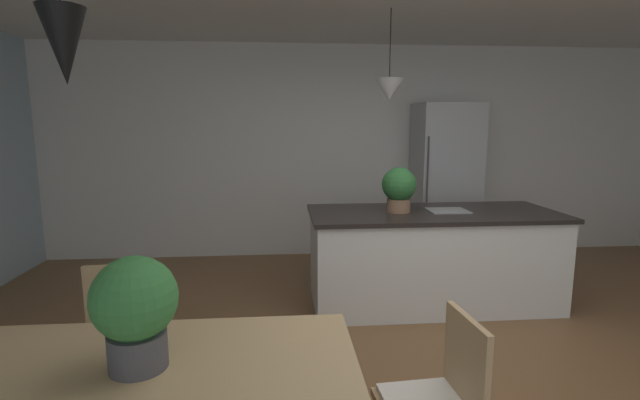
{
  "coord_description": "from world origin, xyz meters",
  "views": [
    {
      "loc": [
        -1.04,
        -2.67,
        1.7
      ],
      "look_at": [
        -0.76,
        0.51,
        1.17
      ],
      "focal_mm": 25.56,
      "sensor_mm": 36.0,
      "label": 1
    }
  ],
  "objects_px": {
    "kitchen_island": "(432,257)",
    "refrigerator": "(445,183)",
    "chair_far_left": "(114,336)",
    "potted_plant_on_island": "(399,188)",
    "dining_table": "(143,379)",
    "potted_plant_on_table": "(135,307)"
  },
  "relations": [
    {
      "from": "chair_far_left",
      "to": "kitchen_island",
      "type": "relative_size",
      "value": 0.38
    },
    {
      "from": "refrigerator",
      "to": "kitchen_island",
      "type": "bearing_deg",
      "value": -113.6
    },
    {
      "from": "kitchen_island",
      "to": "refrigerator",
      "type": "bearing_deg",
      "value": 66.4
    },
    {
      "from": "dining_table",
      "to": "chair_far_left",
      "type": "height_order",
      "value": "chair_far_left"
    },
    {
      "from": "chair_far_left",
      "to": "refrigerator",
      "type": "distance_m",
      "value": 4.25
    },
    {
      "from": "dining_table",
      "to": "potted_plant_on_island",
      "type": "height_order",
      "value": "potted_plant_on_island"
    },
    {
      "from": "kitchen_island",
      "to": "chair_far_left",
      "type": "bearing_deg",
      "value": -148.6
    },
    {
      "from": "potted_plant_on_island",
      "to": "kitchen_island",
      "type": "bearing_deg",
      "value": 0.0
    },
    {
      "from": "dining_table",
      "to": "refrigerator",
      "type": "bearing_deg",
      "value": 54.65
    },
    {
      "from": "refrigerator",
      "to": "potted_plant_on_island",
      "type": "height_order",
      "value": "refrigerator"
    },
    {
      "from": "chair_far_left",
      "to": "potted_plant_on_table",
      "type": "xyz_separation_m",
      "value": [
        0.4,
        -0.83,
        0.51
      ]
    },
    {
      "from": "refrigerator",
      "to": "potted_plant_on_table",
      "type": "bearing_deg",
      "value": -125.18
    },
    {
      "from": "dining_table",
      "to": "potted_plant_on_island",
      "type": "xyz_separation_m",
      "value": [
        1.67,
        2.27,
        0.47
      ]
    },
    {
      "from": "chair_far_left",
      "to": "potted_plant_on_island",
      "type": "bearing_deg",
      "value": 35.36
    },
    {
      "from": "dining_table",
      "to": "refrigerator",
      "type": "xyz_separation_m",
      "value": [
        2.64,
        3.72,
        0.33
      ]
    },
    {
      "from": "potted_plant_on_table",
      "to": "refrigerator",
      "type": "bearing_deg",
      "value": 54.82
    },
    {
      "from": "kitchen_island",
      "to": "refrigerator",
      "type": "height_order",
      "value": "refrigerator"
    },
    {
      "from": "refrigerator",
      "to": "potted_plant_on_table",
      "type": "relative_size",
      "value": 4.2
    },
    {
      "from": "dining_table",
      "to": "chair_far_left",
      "type": "bearing_deg",
      "value": 117.04
    },
    {
      "from": "chair_far_left",
      "to": "kitchen_island",
      "type": "height_order",
      "value": "kitchen_island"
    },
    {
      "from": "potted_plant_on_table",
      "to": "chair_far_left",
      "type": "bearing_deg",
      "value": 116.06
    },
    {
      "from": "dining_table",
      "to": "kitchen_island",
      "type": "relative_size",
      "value": 0.77
    }
  ]
}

